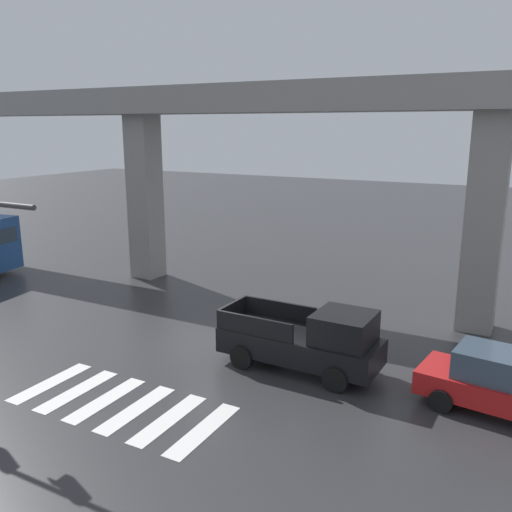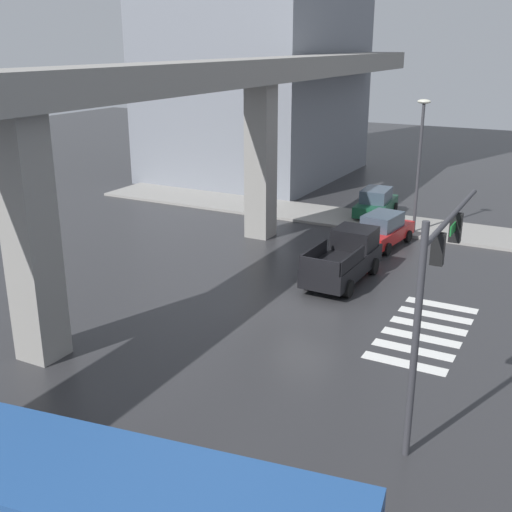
{
  "view_description": "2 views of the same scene",
  "coord_description": "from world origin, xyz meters",
  "px_view_note": "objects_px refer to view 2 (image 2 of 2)",
  "views": [
    {
      "loc": [
        9.78,
        -15.05,
        7.52
      ],
      "look_at": [
        -0.19,
        3.47,
        2.47
      ],
      "focal_mm": 38.07,
      "sensor_mm": 36.0,
      "label": 1
    },
    {
      "loc": [
        -21.49,
        -9.24,
        10.05
      ],
      "look_at": [
        -1.78,
        1.23,
        2.49
      ],
      "focal_mm": 44.57,
      "sensor_mm": 36.0,
      "label": 2
    }
  ],
  "objects_px": {
    "traffic_signal_mast": "(436,273)",
    "street_lamp_near_corner": "(420,151)",
    "pickup_truck": "(345,258)",
    "sedan_red": "(383,230)",
    "sedan_dark_green": "(376,203)"
  },
  "relations": [
    {
      "from": "sedan_dark_green",
      "to": "sedan_red",
      "type": "height_order",
      "value": "same"
    },
    {
      "from": "pickup_truck",
      "to": "traffic_signal_mast",
      "type": "xyz_separation_m",
      "value": [
        -9.48,
        -5.85,
        3.4
      ]
    },
    {
      "from": "sedan_red",
      "to": "street_lamp_near_corner",
      "type": "xyz_separation_m",
      "value": [
        2.83,
        -0.91,
        3.7
      ]
    },
    {
      "from": "sedan_dark_green",
      "to": "street_lamp_near_corner",
      "type": "distance_m",
      "value": 5.45
    },
    {
      "from": "traffic_signal_mast",
      "to": "street_lamp_near_corner",
      "type": "relative_size",
      "value": 0.9
    },
    {
      "from": "pickup_truck",
      "to": "sedan_dark_green",
      "type": "relative_size",
      "value": 1.17
    },
    {
      "from": "sedan_dark_green",
      "to": "traffic_signal_mast",
      "type": "xyz_separation_m",
      "value": [
        -20.49,
        -7.97,
        3.54
      ]
    },
    {
      "from": "sedan_dark_green",
      "to": "traffic_signal_mast",
      "type": "distance_m",
      "value": 22.27
    },
    {
      "from": "sedan_dark_green",
      "to": "sedan_red",
      "type": "distance_m",
      "value": 5.84
    },
    {
      "from": "pickup_truck",
      "to": "sedan_dark_green",
      "type": "xyz_separation_m",
      "value": [
        11.01,
        2.12,
        -0.14
      ]
    },
    {
      "from": "sedan_dark_green",
      "to": "sedan_red",
      "type": "bearing_deg",
      "value": -158.92
    },
    {
      "from": "pickup_truck",
      "to": "traffic_signal_mast",
      "type": "relative_size",
      "value": 0.79
    },
    {
      "from": "sedan_dark_green",
      "to": "sedan_red",
      "type": "xyz_separation_m",
      "value": [
        -5.45,
        -2.1,
        0.0
      ]
    },
    {
      "from": "traffic_signal_mast",
      "to": "street_lamp_near_corner",
      "type": "xyz_separation_m",
      "value": [
        17.87,
        4.95,
        0.17
      ]
    },
    {
      "from": "pickup_truck",
      "to": "street_lamp_near_corner",
      "type": "height_order",
      "value": "street_lamp_near_corner"
    }
  ]
}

